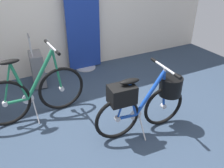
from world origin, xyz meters
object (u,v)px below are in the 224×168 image
display_bike_left (34,93)px  rolling_suitcase (37,69)px  folding_bike_foreground (146,100)px  floor_banner_stand (83,25)px

display_bike_left → rolling_suitcase: display_bike_left is taller
display_bike_left → rolling_suitcase: bearing=76.5°
folding_bike_foreground → rolling_suitcase: rolling_suitcase is taller
floor_banner_stand → display_bike_left: floor_banner_stand is taller
rolling_suitcase → folding_bike_foreground: bearing=-62.4°
display_bike_left → rolling_suitcase: 0.85m
floor_banner_stand → rolling_suitcase: 1.06m
floor_banner_stand → folding_bike_foreground: 1.96m
floor_banner_stand → rolling_suitcase: bearing=-164.3°
folding_bike_foreground → rolling_suitcase: (-0.88, 1.68, -0.14)m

